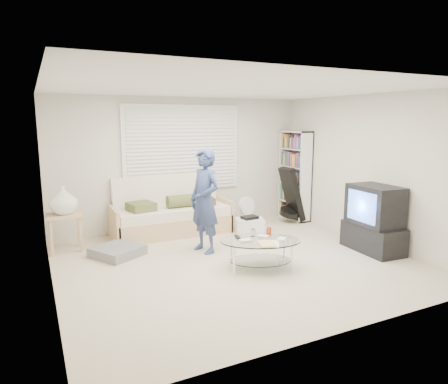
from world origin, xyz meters
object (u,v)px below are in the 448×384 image
futon_sofa (171,215)px  tv_unit (374,220)px  coffee_table (261,246)px  bookshelf (295,176)px

futon_sofa → tv_unit: (2.57, -2.39, 0.17)m
coffee_table → tv_unit: bearing=-3.0°
bookshelf → coffee_table: 3.14m
futon_sofa → coffee_table: (0.55, -2.29, -0.01)m
futon_sofa → tv_unit: size_ratio=2.04×
bookshelf → tv_unit: 2.35m
futon_sofa → coffee_table: size_ratio=1.64×
tv_unit → coffee_table: bearing=177.0°
bookshelf → tv_unit: bookshelf is taller
futon_sofa → coffee_table: futon_sofa is taller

